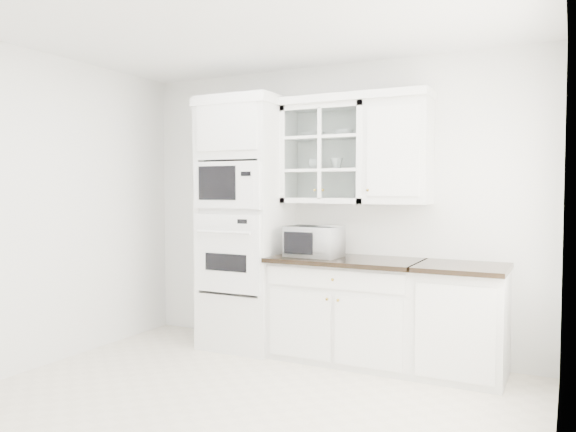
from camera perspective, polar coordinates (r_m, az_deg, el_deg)
The scene contains 13 objects.
ground at distance 4.10m, azimuth -5.70°, elevation -19.07°, with size 4.00×3.50×0.01m, color beige.
room_shell at distance 4.19m, azimuth -2.63°, elevation 6.17°, with size 4.00×3.50×2.70m.
oven_column at distance 5.42m, azimuth -4.38°, elevation -0.74°, with size 0.76×0.68×2.40m.
base_cabinet_run at distance 5.10m, azimuth 5.92°, elevation -9.34°, with size 1.32×0.67×0.92m.
extra_base_cabinet at distance 4.84m, azimuth 17.23°, elevation -10.11°, with size 0.72×0.67×0.92m.
upper_cabinet_glass at distance 5.21m, azimuth 3.96°, elevation 6.27°, with size 0.80×0.33×0.90m.
upper_cabinet_solid at distance 4.99m, azimuth 11.16°, elevation 6.38°, with size 0.55×0.33×0.90m, color white.
crown_molding at distance 5.28m, azimuth 2.80°, elevation 11.52°, with size 2.14×0.38×0.07m, color white.
countertop_microwave at distance 5.06m, azimuth 2.73°, elevation -2.59°, with size 0.48×0.40×0.28m, color white.
bowl_a at distance 5.28m, azimuth 2.51°, elevation 8.24°, with size 0.20×0.20×0.05m, color white.
bowl_b at distance 5.16m, azimuth 5.63°, elevation 8.40°, with size 0.18×0.18×0.06m, color white.
cup_a at distance 5.25m, azimuth 2.79°, elevation 5.26°, with size 0.13×0.13×0.10m, color white.
cup_b at distance 5.15m, azimuth 4.96°, elevation 5.33°, with size 0.11×0.11×0.10m, color white.
Camera 1 is at (2.06, -3.21, 1.53)m, focal length 35.00 mm.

